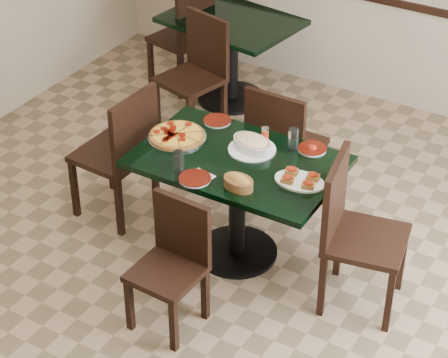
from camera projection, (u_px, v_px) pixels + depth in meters
The scene contains 20 objects.
floor at pixel (202, 272), 5.66m from camera, with size 5.50×5.50×0.00m, color #8A7050.
main_table at pixel (237, 183), 5.50m from camera, with size 1.28×0.84×0.75m.
back_table at pixel (231, 44), 7.26m from camera, with size 1.15×0.90×0.75m.
chair_far at pixel (282, 142), 5.97m from camera, with size 0.45×0.45×0.95m.
chair_near at pixel (174, 258), 5.07m from camera, with size 0.39×0.39×0.82m.
chair_right at pixel (352, 226), 5.14m from camera, with size 0.54×0.54×0.99m.
chair_left at pixel (123, 148), 5.86m from camera, with size 0.48×0.48×0.99m.
back_chair_near at pixel (198, 67), 6.89m from camera, with size 0.53×0.53×0.95m.
back_chair_left at pixel (187, 33), 7.45m from camera, with size 0.51×0.51×0.92m.
pepperoni_pizza at pixel (177, 135), 5.59m from camera, with size 0.38×0.38×0.04m.
lasagna_casserole at pixel (252, 144), 5.45m from camera, with size 0.31×0.30×0.09m.
bread_basket at pixel (238, 182), 5.12m from camera, with size 0.21×0.16×0.09m.
bruschetta_platter at pixel (300, 179), 5.17m from camera, with size 0.32×0.23×0.05m.
side_plate_near at pixel (195, 179), 5.20m from camera, with size 0.20×0.20×0.02m.
side_plate_far_r at pixel (312, 149), 5.48m from camera, with size 0.18×0.18×0.03m.
side_plate_far_l at pixel (217, 121), 5.76m from camera, with size 0.19×0.19×0.02m.
napkin_setting at pixel (199, 177), 5.22m from camera, with size 0.17×0.17×0.01m.
water_glass_a at pixel (293, 139), 5.45m from camera, with size 0.07×0.07×0.14m, color silver.
water_glass_b at pixel (179, 162), 5.24m from camera, with size 0.06×0.06×0.14m, color silver.
pepper_shaker at pixel (265, 134), 5.56m from camera, with size 0.05×0.05×0.08m.
Camera 1 is at (2.36, -3.64, 3.69)m, focal length 70.00 mm.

